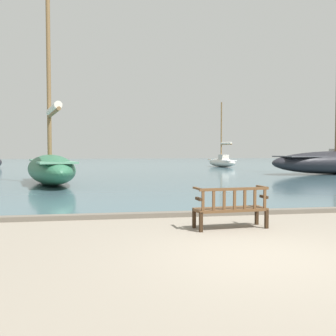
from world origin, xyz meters
name	(u,v)px	position (x,y,z in m)	size (l,w,h in m)	color
ground_plane	(264,255)	(0.00, 0.00, 0.00)	(160.00, 160.00, 0.00)	gray
harbor_water	(125,164)	(0.00, 44.00, 0.04)	(100.00, 80.00, 0.08)	#476670
quay_edge_kerb	(203,213)	(0.00, 3.85, 0.06)	(40.00, 0.30, 0.12)	#675F54
park_bench	(231,207)	(0.18, 2.15, 0.47)	(1.64, 0.66, 0.92)	#322113
sailboat_nearest_port	(50,166)	(-5.28, 13.85, 0.96)	(4.06, 8.57, 10.59)	#2D6647
sailboat_mid_starboard	(222,161)	(9.72, 32.69, 0.67)	(2.39, 5.81, 6.88)	silver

